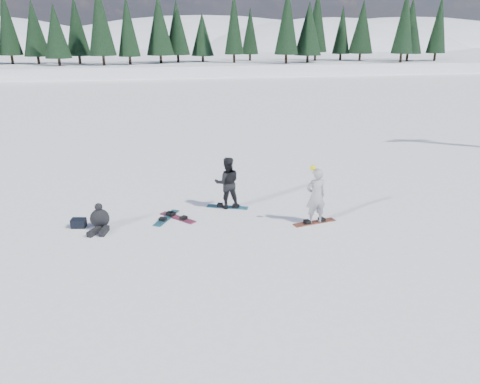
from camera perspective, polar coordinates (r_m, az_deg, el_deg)
name	(u,v)px	position (r m, az deg, el deg)	size (l,w,h in m)	color
ground	(303,210)	(16.87, 7.71, -2.18)	(420.00, 420.00, 0.00)	white
alpine_backdrop	(132,80)	(205.10, -13.04, 13.12)	(412.50, 227.00, 53.20)	white
snowboarder_woman	(316,196)	(15.48, 9.23, -0.47)	(0.73, 0.51, 2.05)	#ABAAB0
snowboarder_man	(227,183)	(16.64, -1.57, 1.13)	(0.91, 0.71, 1.88)	black
seated_rider	(100,219)	(15.71, -16.74, -3.20)	(0.77, 1.12, 0.86)	black
gear_bag	(79,223)	(16.11, -19.08, -3.59)	(0.45, 0.30, 0.30)	black
snowboard_woman	(314,222)	(15.82, 9.05, -3.68)	(1.50, 0.28, 0.03)	#9F4122
snowboard_man	(227,207)	(16.95, -1.54, -1.84)	(1.50, 0.28, 0.03)	teal
snowboard_loose_b	(178,218)	(16.14, -7.61, -3.12)	(1.50, 0.28, 0.03)	maroon
snowboard_loose_a	(167,218)	(16.18, -8.95, -3.14)	(1.50, 0.28, 0.03)	#16667B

